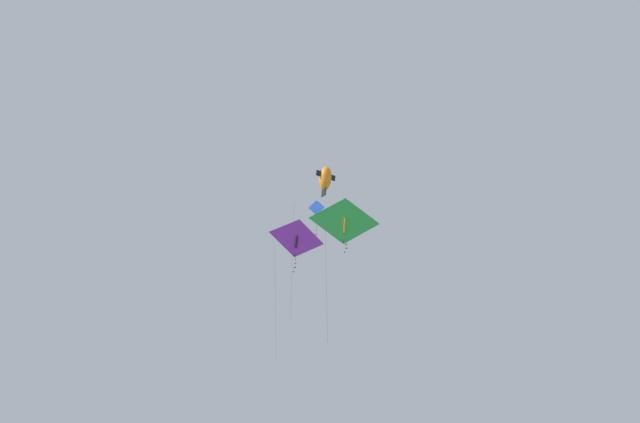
{
  "coord_description": "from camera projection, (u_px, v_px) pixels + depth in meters",
  "views": [
    {
      "loc": [
        21.72,
        -28.02,
        16.7
      ],
      "look_at": [
        -1.02,
        0.17,
        36.75
      ],
      "focal_mm": 31.82,
      "sensor_mm": 36.0,
      "label": 1
    }
  ],
  "objects": [
    {
      "name": "kite_delta_upper_right",
      "position": [
        296.0,
        239.0,
        42.27
      ],
      "size": [
        3.0,
        3.33,
        9.68
      ],
      "rotation": [
        0.27,
        0.0,
        1.15
      ],
      "color": "purple"
    },
    {
      "name": "kite_diamond_near_left",
      "position": [
        316.0,
        210.0,
        45.02
      ],
      "size": [
        3.23,
        2.89,
        9.38
      ],
      "rotation": [
        0.14,
        0.0,
        0.68
      ],
      "color": "blue"
    },
    {
      "name": "kite_delta_highest",
      "position": [
        344.0,
        222.0,
        37.76
      ],
      "size": [
        3.27,
        3.09,
        8.79
      ],
      "rotation": [
        0.31,
        0.0,
        0.85
      ],
      "color": "green"
    },
    {
      "name": "kite_fish_near_right",
      "position": [
        325.0,
        179.0,
        40.54
      ],
      "size": [
        1.37,
        1.53,
        2.35
      ],
      "rotation": [
        0.22,
        0.0,
        1.22
      ],
      "color": "orange"
    }
  ]
}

